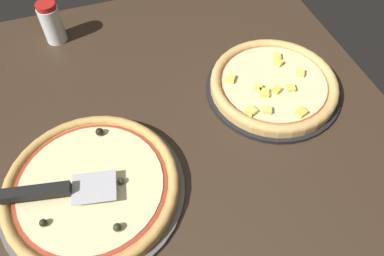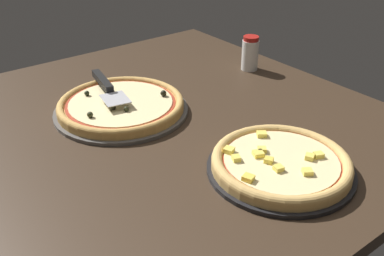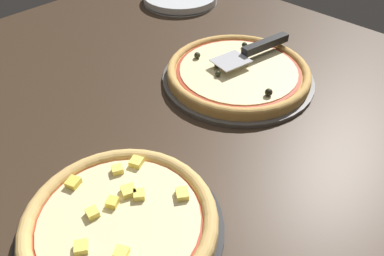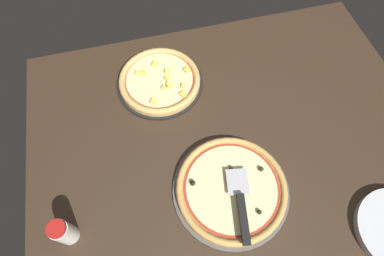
% 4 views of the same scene
% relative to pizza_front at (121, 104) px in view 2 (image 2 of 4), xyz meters
% --- Properties ---
extents(ground_plane, '(1.41, 1.23, 0.04)m').
position_rel_pizza_front_xyz_m(ground_plane, '(0.06, 0.11, -0.04)').
color(ground_plane, '#38281C').
extents(pizza_pan_front, '(0.37, 0.37, 0.01)m').
position_rel_pizza_front_xyz_m(pizza_pan_front, '(-0.00, -0.00, -0.02)').
color(pizza_pan_front, '#565451').
rests_on(pizza_pan_front, ground_plane).
extents(pizza_front, '(0.35, 0.35, 0.04)m').
position_rel_pizza_front_xyz_m(pizza_front, '(0.00, 0.00, 0.00)').
color(pizza_front, tan).
rests_on(pizza_front, pizza_pan_front).
extents(pizza_pan_back, '(0.33, 0.33, 0.01)m').
position_rel_pizza_front_xyz_m(pizza_pan_back, '(-0.14, 0.47, -0.02)').
color(pizza_pan_back, black).
rests_on(pizza_pan_back, ground_plane).
extents(pizza_back, '(0.31, 0.31, 0.03)m').
position_rel_pizza_front_xyz_m(pizza_back, '(-0.14, 0.47, -0.00)').
color(pizza_back, '#DBAD60').
rests_on(pizza_back, pizza_pan_back).
extents(serving_spatula, '(0.09, 0.23, 0.02)m').
position_rel_pizza_front_xyz_m(serving_spatula, '(0.00, -0.09, 0.03)').
color(serving_spatula, '#B7B7BC').
rests_on(serving_spatula, pizza_front).
extents(parmesan_shaker, '(0.06, 0.06, 0.12)m').
position_rel_pizza_front_xyz_m(parmesan_shaker, '(-0.51, -0.01, 0.03)').
color(parmesan_shaker, white).
rests_on(parmesan_shaker, ground_plane).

